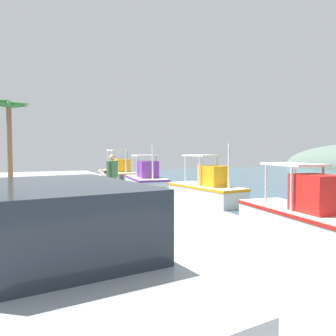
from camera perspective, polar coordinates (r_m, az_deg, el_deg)
name	(u,v)px	position (r m, az deg, el deg)	size (l,w,h in m)	color
quay_pier	(43,210)	(14.07, -20.26, -6.59)	(36.00, 10.00, 0.80)	#9E9E99
fishing_boat_nearest	(119,174)	(28.37, -8.18, -1.04)	(6.21, 2.14, 2.78)	silver
fishing_boat_second	(146,181)	(22.37, -3.69, -2.14)	(4.88, 2.42, 3.03)	white
fishing_boat_third	(207,190)	(17.59, 6.52, -3.64)	(4.94, 2.21, 3.02)	white
fishing_boat_fourth	(304,213)	(12.22, 21.95, -6.99)	(5.39, 2.37, 3.08)	silver
pelican	(103,177)	(19.62, -10.85, -1.42)	(0.75, 0.88, 0.82)	tan
fisherman_standing	(112,175)	(12.78, -9.34, -1.21)	(0.48, 0.47, 1.75)	#4C3823
parked_car	(57,268)	(3.76, -18.16, -15.68)	(4.28, 2.25, 1.57)	black
mooring_bollard_nearest	(106,174)	(23.20, -10.44, -1.06)	(0.26, 0.26, 0.54)	#333338
mooring_bollard_second	(121,179)	(19.56, -7.84, -1.86)	(0.26, 0.26, 0.49)	#333338
mooring_bollard_third	(162,192)	(13.96, -0.97, -3.99)	(0.21, 0.21, 0.40)	#333338
palm_tree	(9,111)	(25.15, -25.20, 8.59)	(3.06, 3.07, 5.24)	brown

